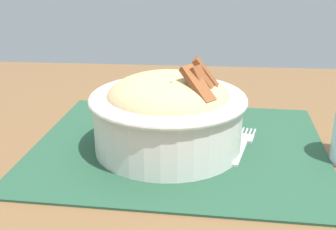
{
  "coord_description": "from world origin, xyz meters",
  "views": [
    {
      "loc": [
        0.02,
        -0.57,
        1.05
      ],
      "look_at": [
        -0.03,
        0.0,
        0.83
      ],
      "focal_mm": 46.47,
      "sensor_mm": 36.0,
      "label": 1
    }
  ],
  "objects": [
    {
      "name": "placemat",
      "position": [
        -0.01,
        0.01,
        0.78
      ],
      "size": [
        0.44,
        0.37,
        0.0
      ],
      "primitive_type": "cube",
      "rotation": [
        0.0,
        0.0,
        -0.05
      ],
      "color": "#1E422D",
      "rests_on": "table"
    },
    {
      "name": "table",
      "position": [
        0.0,
        0.0,
        0.71
      ],
      "size": [
        1.14,
        0.97,
        0.78
      ],
      "color": "brown",
      "rests_on": "ground_plane"
    },
    {
      "name": "fork",
      "position": [
        0.08,
        0.02,
        0.78
      ],
      "size": [
        0.05,
        0.13,
        0.0
      ],
      "color": "#B9B9B9",
      "rests_on": "placemat"
    },
    {
      "name": "bowl",
      "position": [
        -0.03,
        0.0,
        0.84
      ],
      "size": [
        0.22,
        0.22,
        0.13
      ],
      "color": "silver",
      "rests_on": "placemat"
    }
  ]
}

